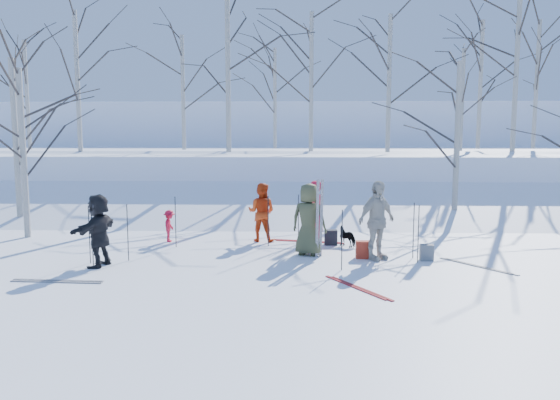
{
  "coord_description": "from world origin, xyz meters",
  "views": [
    {
      "loc": [
        0.48,
        -12.22,
        2.99
      ],
      "look_at": [
        0.0,
        1.5,
        1.3
      ],
      "focal_mm": 35.0,
      "sensor_mm": 36.0,
      "label": 1
    }
  ],
  "objects_px": {
    "dog": "(348,236)",
    "skier_red_north": "(314,215)",
    "skier_cream_east": "(377,221)",
    "backpack_grey": "(427,253)",
    "skier_grey_west": "(99,230)",
    "skier_olive_center": "(309,219)",
    "backpack_dark": "(331,237)",
    "backpack_red": "(363,250)",
    "skier_redor_behind": "(261,212)",
    "skier_red_seated": "(170,226)"
  },
  "relations": [
    {
      "from": "skier_olive_center",
      "to": "backpack_red",
      "type": "bearing_deg",
      "value": -174.2
    },
    {
      "from": "dog",
      "to": "skier_redor_behind",
      "type": "bearing_deg",
      "value": -58.86
    },
    {
      "from": "skier_redor_behind",
      "to": "backpack_red",
      "type": "xyz_separation_m",
      "value": [
        2.57,
        -2.01,
        -0.6
      ]
    },
    {
      "from": "skier_red_seated",
      "to": "skier_redor_behind",
      "type": "bearing_deg",
      "value": -87.53
    },
    {
      "from": "dog",
      "to": "skier_olive_center",
      "type": "bearing_deg",
      "value": 1.74
    },
    {
      "from": "skier_grey_west",
      "to": "backpack_grey",
      "type": "distance_m",
      "value": 7.58
    },
    {
      "from": "skier_red_north",
      "to": "skier_redor_behind",
      "type": "bearing_deg",
      "value": -77.8
    },
    {
      "from": "dog",
      "to": "skier_red_north",
      "type": "bearing_deg",
      "value": -22.61
    },
    {
      "from": "skier_redor_behind",
      "to": "skier_red_seated",
      "type": "bearing_deg",
      "value": 17.52
    },
    {
      "from": "skier_red_seated",
      "to": "skier_grey_west",
      "type": "distance_m",
      "value": 3.0
    },
    {
      "from": "skier_grey_west",
      "to": "backpack_dark",
      "type": "relative_size",
      "value": 4.11
    },
    {
      "from": "skier_olive_center",
      "to": "backpack_grey",
      "type": "bearing_deg",
      "value": -170.53
    },
    {
      "from": "skier_red_north",
      "to": "backpack_dark",
      "type": "relative_size",
      "value": 4.44
    },
    {
      "from": "backpack_red",
      "to": "skier_red_north",
      "type": "bearing_deg",
      "value": 137.62
    },
    {
      "from": "skier_grey_west",
      "to": "dog",
      "type": "distance_m",
      "value": 6.3
    },
    {
      "from": "skier_olive_center",
      "to": "skier_redor_behind",
      "type": "distance_m",
      "value": 2.13
    },
    {
      "from": "skier_red_seated",
      "to": "backpack_red",
      "type": "distance_m",
      "value": 5.43
    },
    {
      "from": "skier_cream_east",
      "to": "backpack_red",
      "type": "height_order",
      "value": "skier_cream_east"
    },
    {
      "from": "skier_cream_east",
      "to": "backpack_grey",
      "type": "bearing_deg",
      "value": -40.28
    },
    {
      "from": "skier_red_north",
      "to": "skier_cream_east",
      "type": "distance_m",
      "value": 1.86
    },
    {
      "from": "skier_red_north",
      "to": "dog",
      "type": "xyz_separation_m",
      "value": [
        0.91,
        0.37,
        -0.63
      ]
    },
    {
      "from": "backpack_grey",
      "to": "skier_red_seated",
      "type": "bearing_deg",
      "value": 163.02
    },
    {
      "from": "dog",
      "to": "skier_red_seated",
      "type": "bearing_deg",
      "value": -49.53
    },
    {
      "from": "skier_olive_center",
      "to": "backpack_dark",
      "type": "height_order",
      "value": "skier_olive_center"
    },
    {
      "from": "dog",
      "to": "backpack_dark",
      "type": "height_order",
      "value": "dog"
    },
    {
      "from": "skier_olive_center",
      "to": "skier_red_seated",
      "type": "bearing_deg",
      "value": -2.69
    },
    {
      "from": "backpack_red",
      "to": "backpack_dark",
      "type": "distance_m",
      "value": 1.7
    },
    {
      "from": "skier_cream_east",
      "to": "backpack_dark",
      "type": "bearing_deg",
      "value": 81.58
    },
    {
      "from": "skier_olive_center",
      "to": "skier_red_north",
      "type": "relative_size",
      "value": 1.0
    },
    {
      "from": "skier_red_north",
      "to": "skier_redor_behind",
      "type": "relative_size",
      "value": 1.09
    },
    {
      "from": "skier_redor_behind",
      "to": "backpack_red",
      "type": "bearing_deg",
      "value": 155.62
    },
    {
      "from": "skier_olive_center",
      "to": "skier_grey_west",
      "type": "bearing_deg",
      "value": 34.59
    },
    {
      "from": "skier_cream_east",
      "to": "backpack_grey",
      "type": "height_order",
      "value": "skier_cream_east"
    },
    {
      "from": "dog",
      "to": "skier_grey_west",
      "type": "bearing_deg",
      "value": -21.94
    },
    {
      "from": "dog",
      "to": "backpack_red",
      "type": "xyz_separation_m",
      "value": [
        0.23,
        -1.41,
        -0.05
      ]
    },
    {
      "from": "skier_grey_west",
      "to": "skier_red_seated",
      "type": "bearing_deg",
      "value": 174.58
    },
    {
      "from": "skier_red_seated",
      "to": "backpack_red",
      "type": "xyz_separation_m",
      "value": [
        5.1,
        -1.84,
        -0.23
      ]
    },
    {
      "from": "skier_grey_west",
      "to": "skier_olive_center",
      "type": "bearing_deg",
      "value": 117.93
    },
    {
      "from": "skier_cream_east",
      "to": "backpack_red",
      "type": "relative_size",
      "value": 4.48
    },
    {
      "from": "skier_olive_center",
      "to": "skier_red_north",
      "type": "bearing_deg",
      "value": -81.83
    },
    {
      "from": "backpack_red",
      "to": "skier_grey_west",
      "type": "bearing_deg",
      "value": -170.65
    },
    {
      "from": "skier_cream_east",
      "to": "skier_grey_west",
      "type": "xyz_separation_m",
      "value": [
        -6.32,
        -0.86,
        -0.12
      ]
    },
    {
      "from": "skier_olive_center",
      "to": "dog",
      "type": "xyz_separation_m",
      "value": [
        1.06,
        1.11,
        -0.63
      ]
    },
    {
      "from": "backpack_red",
      "to": "backpack_grey",
      "type": "height_order",
      "value": "backpack_red"
    },
    {
      "from": "skier_cream_east",
      "to": "dog",
      "type": "relative_size",
      "value": 3.05
    },
    {
      "from": "skier_red_north",
      "to": "backpack_grey",
      "type": "distance_m",
      "value": 2.98
    },
    {
      "from": "skier_grey_west",
      "to": "backpack_red",
      "type": "bearing_deg",
      "value": 111.92
    },
    {
      "from": "skier_red_north",
      "to": "dog",
      "type": "bearing_deg",
      "value": 158.27
    },
    {
      "from": "skier_olive_center",
      "to": "dog",
      "type": "height_order",
      "value": "skier_olive_center"
    },
    {
      "from": "backpack_red",
      "to": "backpack_grey",
      "type": "relative_size",
      "value": 1.11
    }
  ]
}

